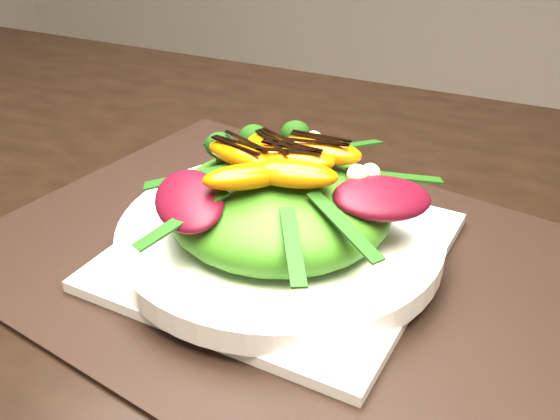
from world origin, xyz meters
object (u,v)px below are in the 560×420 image
at_px(orange_segment, 275,146).
at_px(salad_bowl, 280,236).
at_px(plate_base, 280,250).
at_px(placemat, 280,257).
at_px(lettuce_mound, 280,205).
at_px(dining_table, 95,221).

bearing_deg(orange_segment, salad_bowl, -57.72).
bearing_deg(plate_base, salad_bowl, -90.00).
distance_m(salad_bowl, orange_segment, 0.08).
height_order(placemat, orange_segment, orange_segment).
bearing_deg(lettuce_mound, dining_table, 177.35).
bearing_deg(lettuce_mound, orange_segment, 122.28).
xyz_separation_m(placemat, orange_segment, (-0.02, 0.03, 0.09)).
bearing_deg(placemat, plate_base, 90.00).
relative_size(dining_table, lettuce_mound, 8.69).
bearing_deg(salad_bowl, orange_segment, 122.28).
bearing_deg(lettuce_mound, placemat, -90.00).
bearing_deg(dining_table, plate_base, -2.65).
height_order(dining_table, placemat, dining_table).
xyz_separation_m(placemat, salad_bowl, (0.00, 0.00, 0.02)).
xyz_separation_m(dining_table, plate_base, (0.21, -0.01, 0.03)).
distance_m(placemat, salad_bowl, 0.02).
bearing_deg(plate_base, orange_segment, 122.28).
relative_size(salad_bowl, orange_segment, 3.82).
height_order(dining_table, plate_base, dining_table).
bearing_deg(placemat, orange_segment, 122.28).
xyz_separation_m(plate_base, salad_bowl, (0.00, -0.00, 0.01)).
bearing_deg(dining_table, salad_bowl, -2.65).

